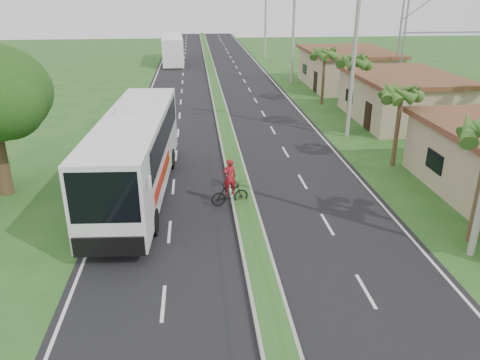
{
  "coord_description": "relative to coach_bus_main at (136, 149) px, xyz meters",
  "views": [
    {
      "loc": [
        -2.19,
        -13.1,
        9.81
      ],
      "look_at": [
        -0.3,
        6.26,
        1.8
      ],
      "focal_mm": 35.0,
      "sensor_mm": 36.0,
      "label": 1
    }
  ],
  "objects": [
    {
      "name": "utility_pole_b",
      "position": [
        13.67,
        8.69,
        3.84
      ],
      "size": [
        3.2,
        0.28,
        12.0
      ],
      "color": "gray",
      "rests_on": "ground"
    },
    {
      "name": "motorcyclist",
      "position": [
        4.52,
        -1.82,
        -1.57
      ],
      "size": [
        1.93,
        0.91,
        2.37
      ],
      "rotation": [
        0.0,
        0.0,
        0.22
      ],
      "color": "black",
      "rests_on": "ground"
    },
    {
      "name": "shop_mid",
      "position": [
        19.2,
        12.69,
        -0.56
      ],
      "size": [
        7.6,
        10.6,
        3.67
      ],
      "color": "tan",
      "rests_on": "ground"
    },
    {
      "name": "shop_far",
      "position": [
        19.2,
        26.69,
        -0.49
      ],
      "size": [
        8.6,
        11.6,
        3.82
      ],
      "color": "tan",
      "rests_on": "ground"
    },
    {
      "name": "palm_verge_b",
      "position": [
        14.6,
        2.69,
        1.94
      ],
      "size": [
        2.4,
        2.4,
        5.05
      ],
      "color": "#473321",
      "rests_on": "ground"
    },
    {
      "name": "utility_pole_d",
      "position": [
        13.7,
        48.69,
        3.0
      ],
      "size": [
        1.6,
        0.28,
        10.5
      ],
      "color": "gray",
      "rests_on": "ground"
    },
    {
      "name": "palm_verge_d",
      "position": [
        14.5,
        18.69,
        2.13
      ],
      "size": [
        2.4,
        2.4,
        5.25
      ],
      "color": "#473321",
      "rests_on": "ground"
    },
    {
      "name": "coach_bus_far",
      "position": [
        0.16,
        45.94,
        -0.34
      ],
      "size": [
        3.28,
        12.7,
        3.67
      ],
      "rotation": [
        0.0,
        0.0,
        0.04
      ],
      "color": "white",
      "rests_on": "ground"
    },
    {
      "name": "road_asphalt",
      "position": [
        5.2,
        10.69,
        -2.41
      ],
      "size": [
        14.0,
        160.0,
        0.02
      ],
      "primitive_type": "cube",
      "color": "black",
      "rests_on": "ground"
    },
    {
      "name": "palm_verge_c",
      "position": [
        14.0,
        9.69,
        2.7
      ],
      "size": [
        2.4,
        2.4,
        5.85
      ],
      "color": "#473321",
      "rests_on": "ground"
    },
    {
      "name": "billboard_lattice",
      "position": [
        27.2,
        20.69,
        4.4
      ],
      "size": [
        10.18,
        1.18,
        12.07
      ],
      "color": "gray",
      "rests_on": "ground"
    },
    {
      "name": "coach_bus_main",
      "position": [
        0.0,
        0.0,
        0.0
      ],
      "size": [
        3.58,
        13.76,
        4.4
      ],
      "rotation": [
        0.0,
        0.0,
        -0.05
      ],
      "color": "silver",
      "rests_on": "ground"
    },
    {
      "name": "median_strip",
      "position": [
        5.2,
        10.69,
        -2.32
      ],
      "size": [
        1.2,
        160.0,
        0.18
      ],
      "color": "gray",
      "rests_on": "ground"
    },
    {
      "name": "utility_pole_c",
      "position": [
        13.7,
        28.69,
        3.25
      ],
      "size": [
        1.6,
        0.28,
        11.0
      ],
      "color": "gray",
      "rests_on": "ground"
    },
    {
      "name": "ground",
      "position": [
        5.2,
        -9.31,
        -2.42
      ],
      "size": [
        180.0,
        180.0,
        0.0
      ],
      "primitive_type": "plane",
      "color": "#23531E",
      "rests_on": "ground"
    },
    {
      "name": "lane_edge_right",
      "position": [
        11.9,
        10.69,
        -2.42
      ],
      "size": [
        0.12,
        160.0,
        0.01
      ],
      "primitive_type": "cube",
      "color": "silver",
      "rests_on": "ground"
    },
    {
      "name": "lane_edge_left",
      "position": [
        -1.5,
        10.69,
        -2.42
      ],
      "size": [
        0.12,
        160.0,
        0.01
      ],
      "primitive_type": "cube",
      "color": "silver",
      "rests_on": "ground"
    }
  ]
}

